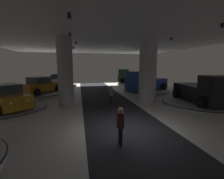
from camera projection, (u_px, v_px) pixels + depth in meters
The scene contains 18 objects.
ground at pixel (128, 130), 8.03m from camera, with size 24.00×44.00×0.06m.
ceiling_with_spotlights at pixel (130, 15), 7.19m from camera, with size 24.00×44.00×0.39m.
column_right at pixel (148, 71), 13.80m from camera, with size 1.53×1.53×5.50m.
column_left at pixel (65, 72), 12.47m from camera, with size 1.22×1.22×5.50m.
display_platform_far_right at pixel (146, 91), 19.35m from camera, with size 5.68×5.68×0.27m.
pickup_truck_far_right at pixel (145, 82), 19.01m from camera, with size 5.70×4.21×2.30m.
display_platform_deep_left at pixel (58, 86), 23.67m from camera, with size 5.54×5.54×0.31m.
display_car_deep_left at pixel (58, 80), 23.51m from camera, with size 2.26×4.26×1.71m.
display_platform_far_left at pixel (41, 94), 16.68m from camera, with size 4.74×4.74×0.38m.
display_car_far_left at pixel (40, 86), 16.51m from camera, with size 3.78×4.51×1.71m.
display_platform_mid_left at pixel (8, 109), 11.23m from camera, with size 5.10×5.10×0.23m.
display_car_mid_left at pixel (7, 97), 11.12m from camera, with size 4.06×4.38×1.71m.
display_platform_deep_right at pixel (134, 84), 26.67m from camera, with size 5.68×5.68×0.34m.
pickup_truck_deep_right at pixel (132, 77), 26.55m from camera, with size 5.70×4.02×2.30m.
display_platform_mid_right at pixel (200, 103), 13.11m from camera, with size 6.07×6.07×0.23m.
pickup_truck_mid_right at pixel (203, 91), 12.64m from camera, with size 3.16×5.51×2.30m.
visitor_walking_near at pixel (120, 124), 6.28m from camera, with size 0.32×0.32×1.59m.
visitor_walking_far at pixel (111, 94), 13.05m from camera, with size 0.32×0.32×1.59m.
Camera 1 is at (-2.40, -7.29, 3.22)m, focal length 25.08 mm.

